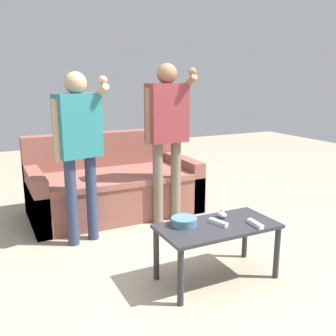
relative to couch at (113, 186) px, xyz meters
name	(u,v)px	position (x,y,z in m)	size (l,w,h in m)	color
ground_plane	(191,266)	(0.15, -1.54, -0.29)	(12.00, 12.00, 0.00)	tan
couch	(113,186)	(0.00, 0.00, 0.00)	(1.81, 0.97, 0.86)	brown
coffee_table	(217,233)	(0.22, -1.79, 0.08)	(0.88, 0.45, 0.43)	#2D2D33
snack_bowl	(184,221)	(-0.01, -1.69, 0.17)	(0.19, 0.19, 0.06)	teal
game_remote_nunchuk	(222,215)	(0.33, -1.68, 0.16)	(0.06, 0.09, 0.05)	white
player_left	(79,138)	(-0.51, -0.68, 0.68)	(0.48, 0.29, 1.53)	#2D3856
player_right	(167,125)	(0.41, -0.55, 0.73)	(0.49, 0.31, 1.62)	#756656
game_remote_wand_near	(255,224)	(0.45, -1.93, 0.15)	(0.05, 0.17, 0.03)	white
game_remote_wand_far	(218,222)	(0.23, -1.79, 0.15)	(0.08, 0.17, 0.03)	white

